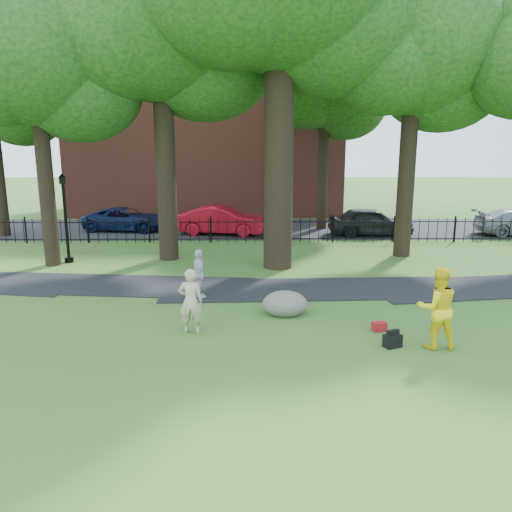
{
  "coord_description": "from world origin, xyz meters",
  "views": [
    {
      "loc": [
        -1.11,
        -12.08,
        4.79
      ],
      "look_at": [
        -0.92,
        2.0,
        1.59
      ],
      "focal_mm": 35.0,
      "sensor_mm": 36.0,
      "label": 1
    }
  ],
  "objects_px": {
    "woman": "(191,301)",
    "boulder": "(285,302)",
    "red_sedan": "(222,220)",
    "man": "(437,308)",
    "lamppost": "(66,219)"
  },
  "relations": [
    {
      "from": "red_sedan",
      "to": "man",
      "type": "bearing_deg",
      "value": -148.95
    },
    {
      "from": "lamppost",
      "to": "red_sedan",
      "type": "relative_size",
      "value": 0.79
    },
    {
      "from": "man",
      "to": "red_sedan",
      "type": "distance_m",
      "value": 16.29
    },
    {
      "from": "man",
      "to": "lamppost",
      "type": "height_order",
      "value": "lamppost"
    },
    {
      "from": "man",
      "to": "woman",
      "type": "bearing_deg",
      "value": -10.16
    },
    {
      "from": "woman",
      "to": "boulder",
      "type": "height_order",
      "value": "woman"
    },
    {
      "from": "boulder",
      "to": "red_sedan",
      "type": "relative_size",
      "value": 0.28
    },
    {
      "from": "boulder",
      "to": "red_sedan",
      "type": "bearing_deg",
      "value": 100.92
    },
    {
      "from": "boulder",
      "to": "red_sedan",
      "type": "distance_m",
      "value": 13.04
    },
    {
      "from": "woman",
      "to": "boulder",
      "type": "xyz_separation_m",
      "value": [
        2.51,
        1.34,
        -0.47
      ]
    },
    {
      "from": "boulder",
      "to": "woman",
      "type": "bearing_deg",
      "value": -151.9
    },
    {
      "from": "lamppost",
      "to": "red_sedan",
      "type": "distance_m",
      "value": 8.71
    },
    {
      "from": "man",
      "to": "boulder",
      "type": "distance_m",
      "value": 4.22
    },
    {
      "from": "man",
      "to": "lamppost",
      "type": "bearing_deg",
      "value": -37.11
    },
    {
      "from": "woman",
      "to": "lamppost",
      "type": "height_order",
      "value": "lamppost"
    }
  ]
}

